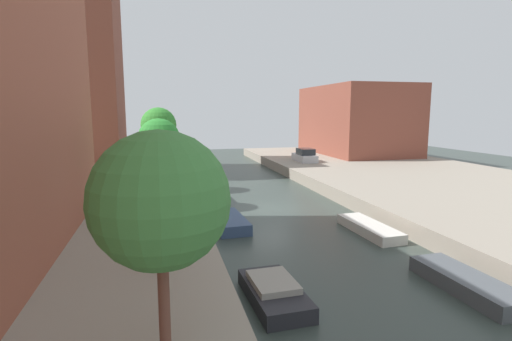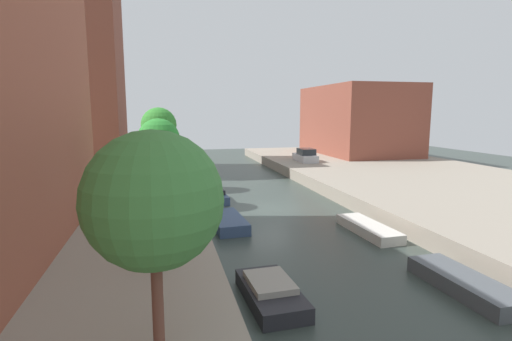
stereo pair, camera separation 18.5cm
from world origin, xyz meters
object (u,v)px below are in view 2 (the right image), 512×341
object	(u,v)px
parked_car	(305,156)
low_block_right	(357,120)
apartment_tower_far	(70,63)
moored_boat_right_1	(464,284)
street_tree_3	(159,140)
moored_boat_left_2	(228,222)
street_tree_0	(154,201)
moored_boat_right_2	(368,228)
street_tree_1	(157,163)
street_tree_2	(158,158)
moored_boat_left_3	(213,195)
street_tree_5	(159,129)
street_tree_4	(159,126)
moored_boat_left_1	(271,292)

from	to	relation	value
parked_car	low_block_right	bearing A→B (deg)	34.88
apartment_tower_far	moored_boat_right_1	world-z (taller)	apartment_tower_far
street_tree_3	moored_boat_left_2	world-z (taller)	street_tree_3
street_tree_0	moored_boat_right_1	size ratio (longest dim) A/B	1.15
moored_boat_right_2	parked_car	bearing A→B (deg)	77.87
street_tree_1	street_tree_2	world-z (taller)	street_tree_1
moored_boat_left_2	moored_boat_left_3	xyz separation A→B (m)	(0.03, 6.83, 0.08)
low_block_right	street_tree_5	world-z (taller)	low_block_right
street_tree_4	moored_boat_left_3	size ratio (longest dim) A/B	1.37
low_block_right	moored_boat_right_1	size ratio (longest dim) A/B	3.60
street_tree_2	moored_boat_right_2	bearing A→B (deg)	-11.38
street_tree_3	street_tree_1	bearing A→B (deg)	-90.00
apartment_tower_far	moored_boat_left_3	world-z (taller)	apartment_tower_far
moored_boat_left_1	street_tree_5	bearing A→B (deg)	97.77
apartment_tower_far	moored_boat_right_2	world-z (taller)	apartment_tower_far
street_tree_3	parked_car	distance (m)	20.82
street_tree_2	parked_car	distance (m)	25.29
parked_car	moored_boat_left_1	size ratio (longest dim) A/B	1.11
low_block_right	street_tree_5	distance (m)	26.41
street_tree_5	moored_boat_left_3	distance (m)	12.35
street_tree_0	moored_boat_left_1	world-z (taller)	street_tree_0
moored_boat_right_1	apartment_tower_far	bearing A→B (deg)	119.79
street_tree_0	street_tree_5	bearing A→B (deg)	90.00
moored_boat_left_2	moored_boat_right_2	bearing A→B (deg)	-21.85
low_block_right	parked_car	xyz separation A→B (m)	(-9.63, -6.72, -3.74)
parked_car	moored_boat_left_2	distance (m)	22.55
moored_boat_left_2	moored_boat_right_2	distance (m)	7.70
street_tree_4	moored_boat_left_3	world-z (taller)	street_tree_4
moored_boat_left_3	street_tree_1	bearing A→B (deg)	-104.81
apartment_tower_far	street_tree_5	bearing A→B (deg)	-36.24
street_tree_5	parked_car	world-z (taller)	street_tree_5
apartment_tower_far	moored_boat_left_3	distance (m)	24.13
street_tree_0	parked_car	distance (m)	35.78
street_tree_2	street_tree_5	bearing A→B (deg)	90.00
street_tree_2	parked_car	world-z (taller)	street_tree_2
low_block_right	street_tree_3	distance (m)	32.31
moored_boat_right_1	street_tree_2	bearing A→B (deg)	139.36
street_tree_5	moored_boat_right_1	size ratio (longest dim) A/B	1.19
low_block_right	street_tree_2	size ratio (longest dim) A/B	3.79
moored_boat_right_2	low_block_right	bearing A→B (deg)	63.42
street_tree_1	street_tree_3	bearing A→B (deg)	90.00
low_block_right	moored_boat_right_1	xyz separation A→B (m)	(-14.48, -35.69, -5.05)
apartment_tower_far	parked_car	xyz separation A→B (m)	(24.37, -5.13, -9.83)
street_tree_5	street_tree_2	bearing A→B (deg)	-90.00
street_tree_2	moored_boat_left_3	size ratio (longest dim) A/B	1.00
street_tree_3	street_tree_5	bearing A→B (deg)	90.00
street_tree_2	moored_boat_right_1	size ratio (longest dim) A/B	0.95
moored_boat_left_2	moored_boat_left_3	world-z (taller)	moored_boat_left_3
moored_boat_left_2	low_block_right	bearing A→B (deg)	50.23
street_tree_1	street_tree_4	bearing A→B (deg)	90.00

